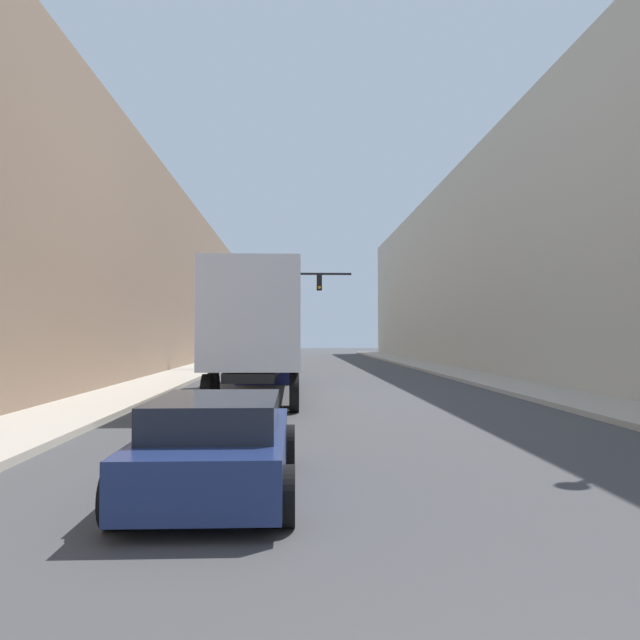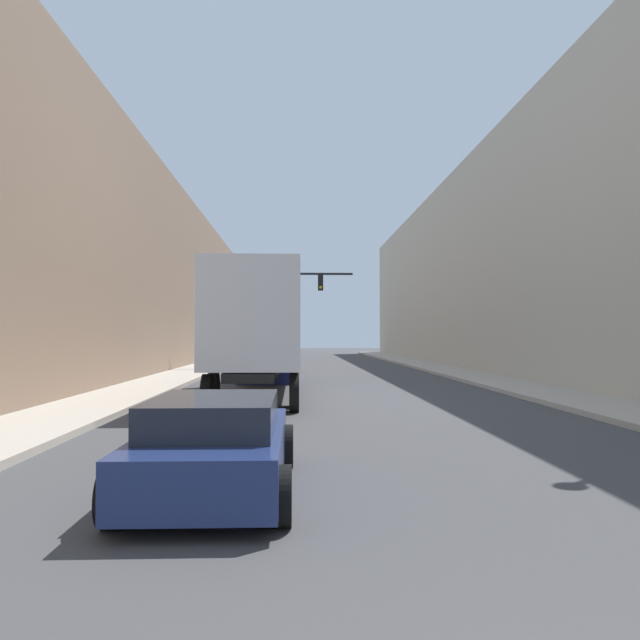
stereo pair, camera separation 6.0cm
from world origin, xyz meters
The scene contains 7 objects.
sidewalk_right centered at (6.94, 30.00, 0.07)m, with size 2.47×80.00×0.15m.
sidewalk_left centered at (-6.94, 30.00, 0.07)m, with size 2.47×80.00×0.15m.
building_right centered at (11.17, 30.00, 6.03)m, with size 6.00×80.00×12.07m.
building_left centered at (-11.17, 30.00, 5.42)m, with size 6.00×80.00×10.84m.
semi_truck centered at (-2.55, 20.29, 2.24)m, with size 2.55×12.72×3.98m.
sedan_car centered at (-2.40, 6.96, 0.60)m, with size 1.95×4.25×1.22m.
traffic_signal_gantry centered at (-3.41, 34.78, 4.24)m, with size 7.52×0.35×5.86m.
Camera 1 is at (-1.43, -1.05, 1.99)m, focal length 35.00 mm.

